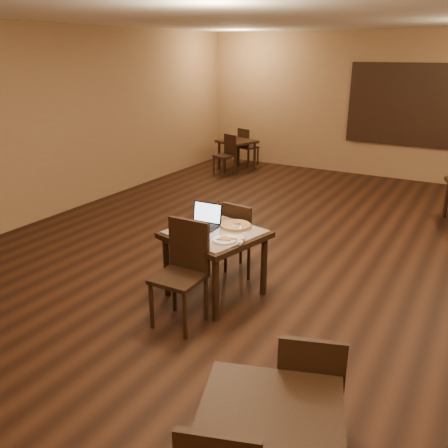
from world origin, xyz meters
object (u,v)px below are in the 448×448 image
Objects in this scene: tiled_table at (215,240)px; laptop at (205,220)px; pizza_pan at (236,226)px; other_table_b at (237,145)px; other_table_c at (270,432)px; other_table_b_chair_far at (246,145)px; other_table_b_chair_near at (227,152)px; chair_main_far at (241,234)px; chair_main_near at (183,267)px; other_table_c_chair_far at (309,386)px.

tiled_table is 0.28m from laptop.
pizza_pan is at bearing 19.77° from laptop.
other_table_c is at bearing -40.13° from other_table_b.
other_table_b is 0.52m from other_table_b_chair_far.
pizza_pan is 2.85m from other_table_c.
pizza_pan is at bearing 103.57° from other_table_c.
other_table_b_chair_far is at bearing 110.20° from laptop.
laptop is at bearing 165.82° from tiled_table.
other_table_c is at bearing -53.85° from laptop.
pizza_pan is 6.33m from other_table_b_chair_far.
pizza_pan is 0.43× the size of other_table_b_chair_near.
tiled_table is 0.64m from chair_main_far.
other_table_b is (-2.64, 4.78, 0.05)m from chair_main_far.
chair_main_near is 7.05m from other_table_b_chair_far.
tiled_table is 3.05× the size of laptop.
tiled_table is 1.06× the size of chair_main_near.
chair_main_near is 1.05× the size of other_table_c.
pizza_pan is (0.32, 0.13, -0.06)m from laptop.
other_table_c_chair_far reaches higher than chair_main_far.
other_table_c_chair_far is at bearing -45.36° from laptop.
chair_main_far is 3.24m from other_table_c.
chair_main_near is at bearing -98.16° from pizza_pan.
other_table_c_chair_far reaches higher than other_table_b.
other_table_b_chair_near is (-2.42, 4.78, -0.33)m from laptop.
laptop is at bearing -42.82° from other_table_b_chair_near.
other_table_c is (4.29, -7.56, 0.05)m from other_table_b.
pizza_pan reaches higher than other_table_b.
tiled_table is at bearing 88.89° from chair_main_near.
chair_main_near is 1.10× the size of other_table_c_chair_far.
pizza_pan is (0.12, 0.85, 0.18)m from chair_main_near.
other_table_b_chair_near reaches higher than other_table_c.
pizza_pan is 0.43× the size of other_table_b_chair_far.
other_table_b_chair_near is at bearing 120.56° from pizza_pan.
other_table_b_chair_near reaches higher than tiled_table.
laptop is at bearing -157.33° from pizza_pan.
tiled_table is 1.22× the size of chair_main_far.
chair_main_far is 5.00m from other_table_b_chair_near.
other_table_b_chair_near is at bearing 102.41° from other_table_c.
other_table_c is (1.65, -2.79, 0.10)m from chair_main_far.
other_table_b_chair_near reaches higher than other_table_b.
other_table_b_chair_far is 8.68m from other_table_c_chair_far.
laptop is 0.42× the size of other_table_b_chair_near.
chair_main_far is 2.41× the size of pizza_pan.
laptop is 2.94m from other_table_c.
chair_main_far is at bearing 108.61° from pizza_pan.
chair_main_near is 1.20× the size of other_table_b_chair_near.
pizza_pan reaches higher than tiled_table.
other_table_b_chair_near is 0.91× the size of other_table_c_chair_far.
other_table_c_chair_far is (1.55, -1.85, -0.23)m from pizza_pan.
other_table_b_chair_near and other_table_b_chair_far have the same top height.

